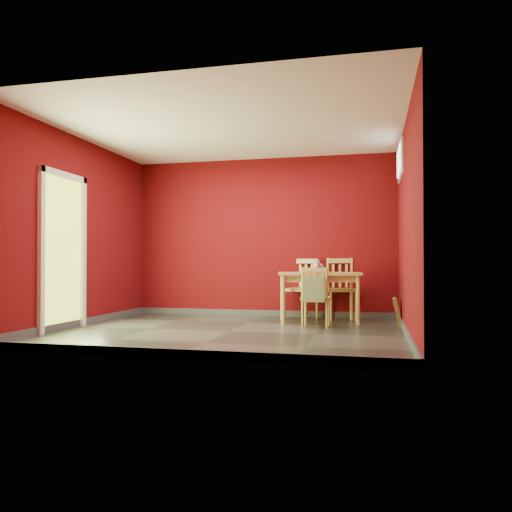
% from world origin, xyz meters
% --- Properties ---
extents(ground, '(4.50, 4.50, 0.00)m').
position_xyz_m(ground, '(0.00, 0.00, 0.00)').
color(ground, '#2D342D').
rests_on(ground, ground).
extents(room_shell, '(4.50, 4.50, 4.50)m').
position_xyz_m(room_shell, '(0.00, 0.00, 0.05)').
color(room_shell, '#59090C').
rests_on(room_shell, ground).
extents(doorway, '(0.06, 1.01, 2.13)m').
position_xyz_m(doorway, '(-2.23, -0.40, 1.12)').
color(doorway, '#B7D838').
rests_on(doorway, ground).
extents(window, '(0.05, 0.90, 0.50)m').
position_xyz_m(window, '(2.23, 1.00, 2.35)').
color(window, white).
rests_on(window, room_shell).
extents(outlet_plate, '(0.08, 0.02, 0.12)m').
position_xyz_m(outlet_plate, '(1.60, 1.99, 0.30)').
color(outlet_plate, silver).
rests_on(outlet_plate, room_shell).
extents(dining_table, '(1.33, 0.94, 0.76)m').
position_xyz_m(dining_table, '(1.04, 1.28, 0.67)').
color(dining_table, tan).
rests_on(dining_table, ground).
extents(table_runner, '(0.48, 0.78, 0.36)m').
position_xyz_m(table_runner, '(1.04, 1.16, 0.71)').
color(table_runner, '#C07931').
rests_on(table_runner, dining_table).
extents(chair_far_left, '(0.58, 0.58, 0.98)m').
position_xyz_m(chair_far_left, '(0.71, 1.82, 0.50)').
color(chair_far_left, tan).
rests_on(chair_far_left, ground).
extents(chair_far_right, '(0.54, 0.54, 0.98)m').
position_xyz_m(chair_far_right, '(1.35, 1.81, 0.50)').
color(chair_far_right, tan).
rests_on(chair_far_right, ground).
extents(chair_near, '(0.39, 0.39, 0.84)m').
position_xyz_m(chair_near, '(1.06, 0.69, 0.43)').
color(chair_near, tan).
rests_on(chair_near, ground).
extents(tote_bag, '(0.30, 0.18, 0.42)m').
position_xyz_m(tote_bag, '(1.06, 0.48, 0.55)').
color(tote_bag, '#799962').
rests_on(tote_bag, chair_near).
extents(cat, '(0.37, 0.46, 0.20)m').
position_xyz_m(cat, '(1.03, 1.25, 0.86)').
color(cat, slate).
rests_on(cat, table_runner).
extents(picture_frame, '(0.13, 0.39, 0.39)m').
position_xyz_m(picture_frame, '(2.19, 1.31, 0.19)').
color(picture_frame, brown).
rests_on(picture_frame, ground).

